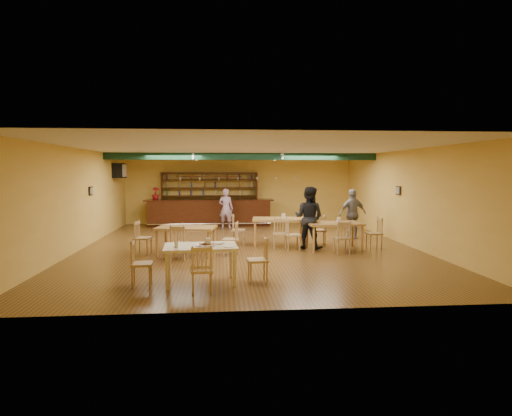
{
  "coord_description": "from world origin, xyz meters",
  "views": [
    {
      "loc": [
        -0.83,
        -12.88,
        2.33
      ],
      "look_at": [
        0.3,
        0.6,
        1.15
      ],
      "focal_mm": 29.67,
      "sensor_mm": 36.0,
      "label": 1
    }
  ],
  "objects": [
    {
      "name": "track_rail_left",
      "position": [
        -1.8,
        3.4,
        2.94
      ],
      "size": [
        0.05,
        2.5,
        0.05
      ],
      "primitive_type": "cube",
      "color": "silver",
      "rests_on": "ceiling"
    },
    {
      "name": "picture_right",
      "position": [
        4.97,
        0.5,
        1.7
      ],
      "size": [
        0.04,
        0.34,
        0.28
      ],
      "primitive_type": "cube",
      "color": "black",
      "rests_on": "wall_right"
    },
    {
      "name": "parmesan_shaker",
      "position": [
        -1.73,
        -4.34,
        0.85
      ],
      "size": [
        0.08,
        0.08,
        0.11
      ],
      "primitive_type": "cylinder",
      "rotation": [
        0.0,
        0.0,
        0.07
      ],
      "color": "#EAE5C6",
      "rests_on": "near_table"
    },
    {
      "name": "back_bar_hutch",
      "position": [
        -1.31,
        5.78,
        1.14
      ],
      "size": [
        4.19,
        0.4,
        2.28
      ],
      "primitive_type": "cube",
      "color": "#35130A",
      "rests_on": "ground"
    },
    {
      "name": "dining_table_d",
      "position": [
        2.54,
        -0.62,
        0.4
      ],
      "size": [
        1.64,
        1.03,
        0.8
      ],
      "primitive_type": "cube",
      "rotation": [
        0.0,
        0.0,
        0.04
      ],
      "color": "#AE823D",
      "rests_on": "ground"
    },
    {
      "name": "patron_right_b",
      "position": [
        3.74,
        1.38,
        0.86
      ],
      "size": [
        1.07,
        0.6,
        1.72
      ],
      "primitive_type": "imported",
      "rotation": [
        0.0,
        0.0,
        3.33
      ],
      "color": "gray",
      "rests_on": "ground"
    },
    {
      "name": "picture_left",
      "position": [
        -4.97,
        1.0,
        1.7
      ],
      "size": [
        0.04,
        0.34,
        0.28
      ],
      "primitive_type": "cube",
      "color": "black",
      "rests_on": "wall_left"
    },
    {
      "name": "side_plate",
      "position": [
        -0.67,
        -4.39,
        0.81
      ],
      "size": [
        0.23,
        0.23,
        0.01
      ],
      "primitive_type": "cylinder",
      "rotation": [
        0.0,
        0.0,
        0.07
      ],
      "color": "white",
      "rests_on": "near_table"
    },
    {
      "name": "floor",
      "position": [
        0.0,
        0.0,
        0.0
      ],
      "size": [
        12.0,
        12.0,
        0.0
      ],
      "primitive_type": "plane",
      "color": "#503417",
      "rests_on": "ground"
    },
    {
      "name": "ceiling_beam",
      "position": [
        0.0,
        2.8,
        2.87
      ],
      "size": [
        10.0,
        0.3,
        0.25
      ],
      "primitive_type": "cube",
      "color": "#10311F",
      "rests_on": "ceiling"
    },
    {
      "name": "patron_bar",
      "position": [
        -0.62,
        4.33,
        0.81
      ],
      "size": [
        0.67,
        0.52,
        1.62
      ],
      "primitive_type": "imported",
      "rotation": [
        0.0,
        0.0,
        2.89
      ],
      "color": "#854AA1",
      "rests_on": "ground"
    },
    {
      "name": "track_rail_right",
      "position": [
        1.4,
        3.4,
        2.94
      ],
      "size": [
        0.05,
        2.5,
        0.05
      ],
      "primitive_type": "cube",
      "color": "silver",
      "rests_on": "ceiling"
    },
    {
      "name": "pizza_server",
      "position": [
        -0.99,
        -4.13,
        0.82
      ],
      "size": [
        0.33,
        0.19,
        0.0
      ],
      "primitive_type": "cube",
      "rotation": [
        0.0,
        0.0,
        -0.34
      ],
      "color": "silver",
      "rests_on": "pizza_tray"
    },
    {
      "name": "bar_counter",
      "position": [
        -1.31,
        5.15,
        0.56
      ],
      "size": [
        5.41,
        0.85,
        1.13
      ],
      "primitive_type": "cube",
      "color": "#35130A",
      "rests_on": "ground"
    },
    {
      "name": "patron_right_a",
      "position": [
        1.81,
        -0.42,
        0.94
      ],
      "size": [
        1.15,
        1.09,
        1.87
      ],
      "primitive_type": "imported",
      "rotation": [
        0.0,
        0.0,
        2.56
      ],
      "color": "black",
      "rests_on": "ground"
    },
    {
      "name": "napkin_stack",
      "position": [
        -0.88,
        -3.97,
        0.81
      ],
      "size": [
        0.25,
        0.23,
        0.03
      ],
      "primitive_type": "cube",
      "rotation": [
        0.0,
        0.0,
        0.54
      ],
      "color": "white",
      "rests_on": "near_table"
    },
    {
      "name": "poinsettia",
      "position": [
        -3.56,
        5.15,
        1.39
      ],
      "size": [
        0.38,
        0.38,
        0.53
      ],
      "primitive_type": "imported",
      "rotation": [
        0.0,
        0.0,
        0.35
      ],
      "color": "maroon",
      "rests_on": "bar_counter"
    },
    {
      "name": "dining_table_c",
      "position": [
        -1.79,
        -1.12,
        0.4
      ],
      "size": [
        1.73,
        1.22,
        0.79
      ],
      "primitive_type": "cube",
      "rotation": [
        0.0,
        0.0,
        -0.18
      ],
      "color": "#AE823D",
      "rests_on": "ground"
    },
    {
      "name": "pizza_tray",
      "position": [
        -1.15,
        -4.18,
        0.81
      ],
      "size": [
        0.47,
        0.47,
        0.01
      ],
      "primitive_type": "cylinder",
      "rotation": [
        0.0,
        0.0,
        -0.21
      ],
      "color": "silver",
      "rests_on": "near_table"
    },
    {
      "name": "dining_table_b",
      "position": [
        1.01,
        0.38,
        0.42
      ],
      "size": [
        1.75,
        1.15,
        0.83
      ],
      "primitive_type": "cube",
      "rotation": [
        0.0,
        0.0,
        -0.09
      ],
      "color": "#AE823D",
      "rests_on": "ground"
    },
    {
      "name": "ac_unit",
      "position": [
        -4.8,
        4.2,
        2.35
      ],
      "size": [
        0.34,
        0.7,
        0.48
      ],
      "primitive_type": "cube",
      "color": "silver",
      "rests_on": "wall_left"
    },
    {
      "name": "near_table",
      "position": [
        -1.25,
        -4.18,
        0.4
      ],
      "size": [
        1.55,
        1.06,
        0.8
      ],
      "primitive_type": "cube",
      "rotation": [
        0.0,
        0.0,
        0.07
      ],
      "color": "beige",
      "rests_on": "ground"
    }
  ]
}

